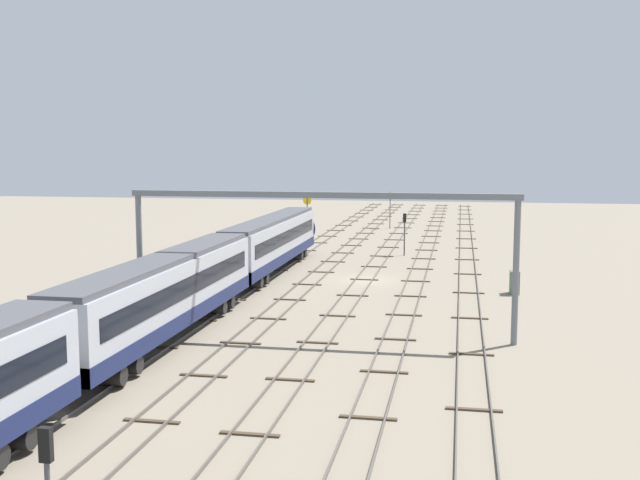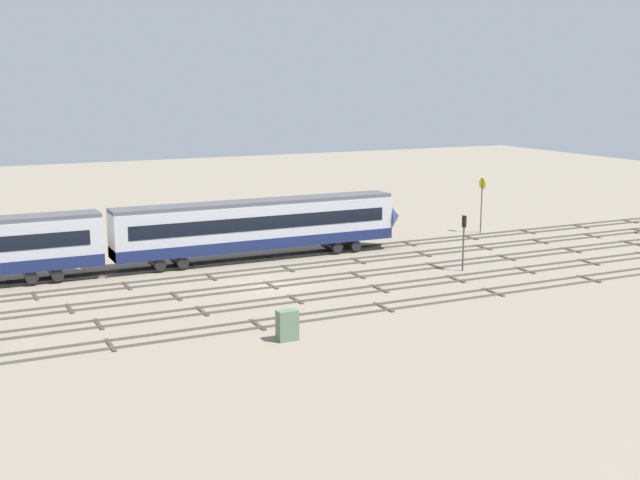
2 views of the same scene
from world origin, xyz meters
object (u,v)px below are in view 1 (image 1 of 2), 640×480
object	(u,v)px
train	(59,350)
relay_cabinet	(515,282)
speed_sign_near_foreground	(390,204)
speed_sign_mid_trackside	(307,211)
signal_light_trackside_approach	(405,228)
overhead_gantry	(319,224)

from	to	relation	value
train	relay_cabinet	bearing A→B (deg)	-34.31
speed_sign_near_foreground	train	bearing A→B (deg)	174.79
speed_sign_mid_trackside	relay_cabinet	world-z (taller)	speed_sign_mid_trackside
train	signal_light_trackside_approach	world-z (taller)	train
overhead_gantry	relay_cabinet	world-z (taller)	overhead_gantry
speed_sign_mid_trackside	signal_light_trackside_approach	xyz separation A→B (m)	(-11.06, -12.52, -0.72)
overhead_gantry	signal_light_trackside_approach	distance (m)	35.09
speed_sign_near_foreground	relay_cabinet	distance (m)	47.57
overhead_gantry	signal_light_trackside_approach	size ratio (longest dim) A/B	5.26
relay_cabinet	speed_sign_near_foreground	bearing A→B (deg)	16.83
train	speed_sign_near_foreground	distance (m)	76.07
overhead_gantry	signal_light_trackside_approach	bearing A→B (deg)	-4.02
speed_sign_mid_trackside	train	bearing A→B (deg)	-178.41
overhead_gantry	speed_sign_near_foreground	bearing A→B (deg)	1.39
train	relay_cabinet	xyz separation A→B (m)	(30.28, -20.66, -1.77)
speed_sign_near_foreground	speed_sign_mid_trackside	xyz separation A→B (m)	(-15.20, 8.59, 0.17)
speed_sign_near_foreground	relay_cabinet	world-z (taller)	speed_sign_near_foreground
train	speed_sign_mid_trackside	distance (m)	60.58
speed_sign_near_foreground	speed_sign_mid_trackside	bearing A→B (deg)	150.53
train	relay_cabinet	world-z (taller)	train
overhead_gantry	speed_sign_mid_trackside	xyz separation A→B (m)	(45.87, 10.07, -3.07)
speed_sign_near_foreground	signal_light_trackside_approach	xyz separation A→B (m)	(-26.26, -3.93, -0.56)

